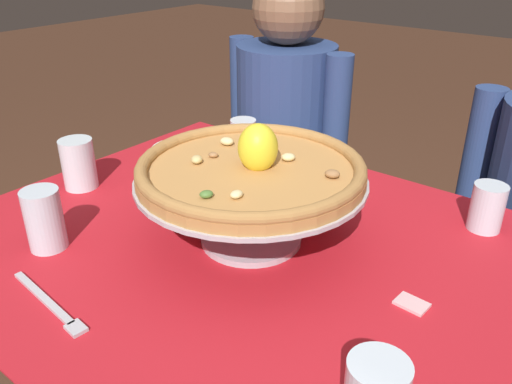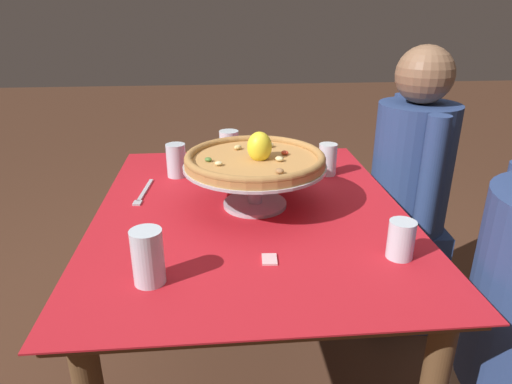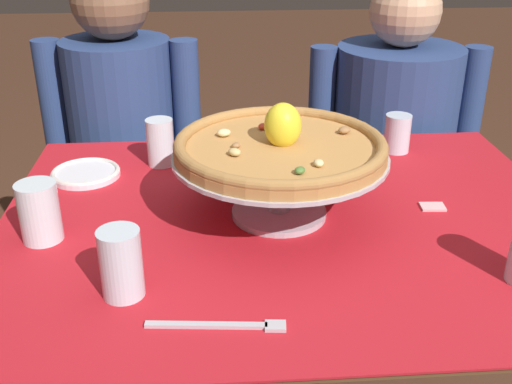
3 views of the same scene
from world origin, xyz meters
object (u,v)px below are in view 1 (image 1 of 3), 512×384
object	(u,v)px
water_glass_front_left	(45,223)
side_plate	(180,150)
pizza	(251,168)
pizza_stand	(251,195)
sugar_packet	(412,304)
dinner_fork	(51,305)
water_glass_back_left	(243,144)
diner_left	(284,168)
water_glass_side_left	(79,167)
water_glass_back_right	(487,210)

from	to	relation	value
water_glass_front_left	side_plate	world-z (taller)	water_glass_front_left
pizza	pizza_stand	bearing A→B (deg)	-110.58
pizza	sugar_packet	bearing A→B (deg)	1.13
dinner_fork	water_glass_back_left	bearing A→B (deg)	101.73
water_glass_front_left	diner_left	bearing A→B (deg)	97.11
water_glass_front_left	dinner_fork	size ratio (longest dim) A/B	0.55
water_glass_front_left	side_plate	bearing A→B (deg)	106.64
water_glass_side_left	diner_left	bearing A→B (deg)	85.44
pizza	diner_left	xyz separation A→B (m)	(-0.40, 0.66, -0.34)
pizza_stand	water_glass_back_right	distance (m)	0.47
water_glass_back_left	dinner_fork	world-z (taller)	water_glass_back_left
water_glass_back_right	water_glass_side_left	xyz separation A→B (m)	(-0.79, -0.38, 0.01)
water_glass_back_left	pizza_stand	bearing A→B (deg)	-48.04
water_glass_back_left	diner_left	world-z (taller)	diner_left
pizza_stand	water_glass_back_left	distance (m)	0.38
side_plate	dinner_fork	world-z (taller)	side_plate
pizza	water_glass_back_right	distance (m)	0.48
water_glass_front_left	side_plate	xyz separation A→B (m)	(-0.14, 0.48, -0.04)
pizza	water_glass_back_left	size ratio (longest dim) A/B	3.66
water_glass_back_left	side_plate	size ratio (longest dim) A/B	0.72
pizza_stand	water_glass_front_left	world-z (taller)	pizza_stand
water_glass_back_left	water_glass_side_left	world-z (taller)	water_glass_side_left
water_glass_side_left	water_glass_front_left	bearing A→B (deg)	-48.02
side_plate	sugar_packet	size ratio (longest dim) A/B	3.14
pizza	water_glass_side_left	world-z (taller)	pizza
water_glass_back_left	dinner_fork	bearing A→B (deg)	-78.27
pizza_stand	diner_left	xyz separation A→B (m)	(-0.40, 0.67, -0.29)
side_plate	water_glass_front_left	bearing A→B (deg)	-73.36
water_glass_back_left	side_plate	distance (m)	0.18
side_plate	diner_left	distance (m)	0.49
water_glass_back_right	water_glass_front_left	bearing A→B (deg)	-136.85
dinner_fork	diner_left	size ratio (longest dim) A/B	0.18
pizza	water_glass_side_left	bearing A→B (deg)	-172.10
diner_left	sugar_packet	bearing A→B (deg)	-42.49
pizza	water_glass_front_left	size ratio (longest dim) A/B	3.50
pizza	side_plate	world-z (taller)	pizza
water_glass_back_right	dinner_fork	distance (m)	0.81
sugar_packet	diner_left	world-z (taller)	diner_left
pizza_stand	sugar_packet	size ratio (longest dim) A/B	8.45
water_glass_front_left	dinner_fork	distance (m)	0.19
water_glass_back_right	sugar_packet	size ratio (longest dim) A/B	1.90
pizza	water_glass_front_left	world-z (taller)	pizza
pizza_stand	diner_left	bearing A→B (deg)	120.78
water_glass_side_left	diner_left	size ratio (longest dim) A/B	0.10
water_glass_side_left	sugar_packet	bearing A→B (deg)	5.11
pizza_stand	dinner_fork	xyz separation A→B (m)	(-0.12, -0.35, -0.09)
water_glass_side_left	side_plate	xyz separation A→B (m)	(0.03, 0.28, -0.04)
dinner_fork	diner_left	bearing A→B (deg)	105.08
water_glass_front_left	sugar_packet	world-z (taller)	water_glass_front_left
pizza_stand	sugar_packet	bearing A→B (deg)	1.27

